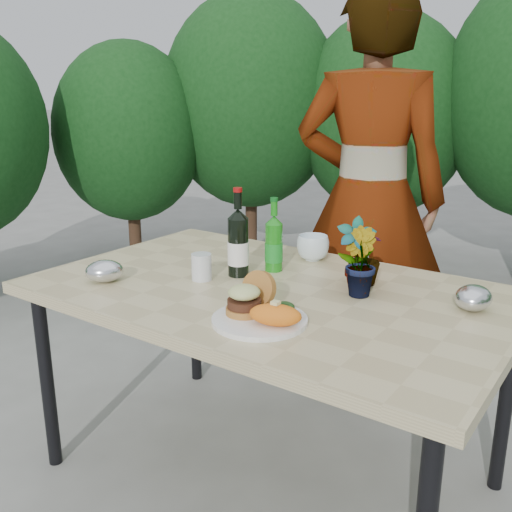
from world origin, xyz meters
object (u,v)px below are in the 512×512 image
Objects in this scene: wine_bottle at (238,244)px; person at (369,199)px; patio_table at (269,303)px; dinner_plate at (260,320)px.

wine_bottle is 0.80m from person.
patio_table is 0.32m from dinner_plate.
person is at bearing 79.55° from wine_bottle.
dinner_plate is (0.15, -0.28, 0.06)m from patio_table.
dinner_plate reaches higher than patio_table.
person is (0.15, 0.78, 0.06)m from wine_bottle.
patio_table is 4.96× the size of wine_bottle.
person is at bearing 98.62° from dinner_plate.
wine_bottle is at bearing 134.71° from dinner_plate.
patio_table is at bearing 73.96° from person.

